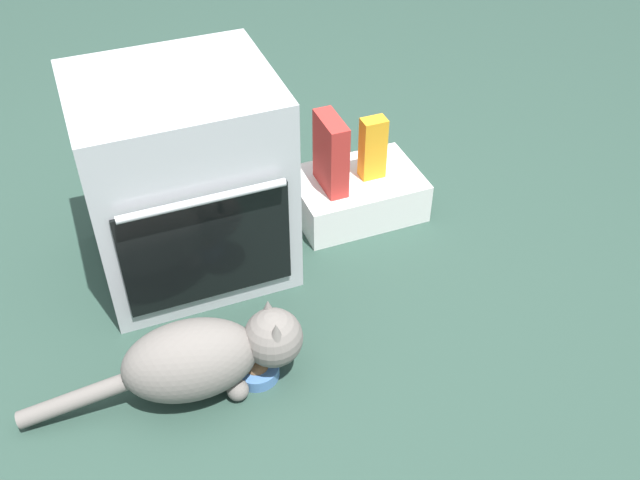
% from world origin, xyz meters
% --- Properties ---
extents(ground, '(8.00, 8.00, 0.00)m').
position_xyz_m(ground, '(0.00, 0.00, 0.00)').
color(ground, '#284238').
extents(oven, '(0.62, 0.59, 0.70)m').
position_xyz_m(oven, '(-0.08, 0.37, 0.35)').
color(oven, '#B7BABF').
rests_on(oven, ground).
extents(pantry_cabinet, '(0.47, 0.32, 0.16)m').
position_xyz_m(pantry_cabinet, '(0.56, 0.41, 0.08)').
color(pantry_cabinet, white).
rests_on(pantry_cabinet, ground).
extents(food_bowl, '(0.14, 0.14, 0.07)m').
position_xyz_m(food_bowl, '(-0.04, -0.21, 0.03)').
color(food_bowl, '#4C7AB7').
rests_on(food_bowl, ground).
extents(cat, '(0.83, 0.27, 0.26)m').
position_xyz_m(cat, '(-0.18, -0.20, 0.13)').
color(cat, slate).
rests_on(cat, ground).
extents(juice_carton, '(0.09, 0.06, 0.24)m').
position_xyz_m(juice_carton, '(0.62, 0.40, 0.28)').
color(juice_carton, orange).
rests_on(juice_carton, pantry_cabinet).
extents(cereal_box, '(0.07, 0.18, 0.28)m').
position_xyz_m(cereal_box, '(0.45, 0.40, 0.30)').
color(cereal_box, '#B72D28').
rests_on(cereal_box, pantry_cabinet).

